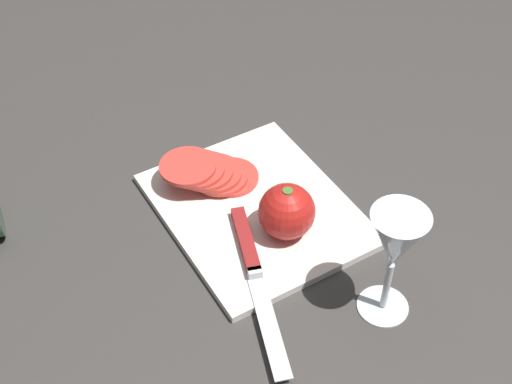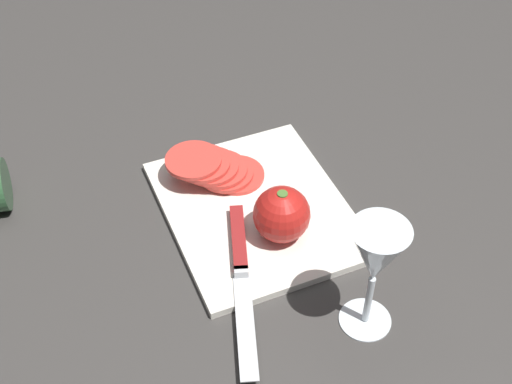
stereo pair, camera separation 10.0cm
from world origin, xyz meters
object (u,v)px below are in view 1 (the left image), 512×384
tomato_slice_stack_near (210,172)px  whole_tomato (287,211)px  knife (250,257)px  wine_glass (395,245)px

tomato_slice_stack_near → whole_tomato: bearing=17.0°
whole_tomato → knife: bearing=-74.5°
knife → tomato_slice_stack_near: bearing=-170.6°
whole_tomato → tomato_slice_stack_near: whole_tomato is taller
wine_glass → knife: size_ratio=0.64×
wine_glass → tomato_slice_stack_near: bearing=-164.4°
tomato_slice_stack_near → knife: bearing=-9.0°
wine_glass → tomato_slice_stack_near: wine_glass is taller
knife → tomato_slice_stack_near: size_ratio=1.86×
whole_tomato → tomato_slice_stack_near: bearing=-163.0°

